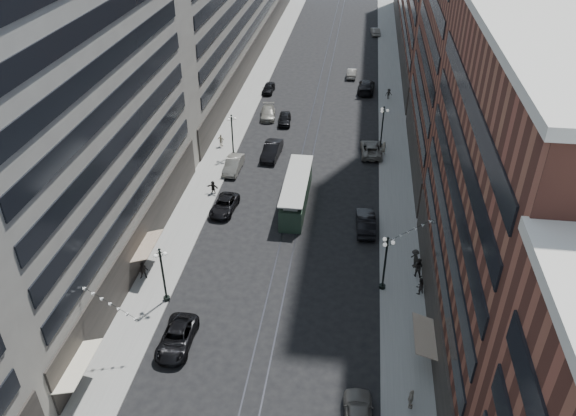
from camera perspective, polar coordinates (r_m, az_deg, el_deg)
The scene contains 33 objects.
ground at distance 74.51m, azimuth 2.24°, elevation 6.62°, with size 220.00×220.00×0.00m, color black.
sidewalk_west at distance 85.02m, azimuth -4.59°, elevation 10.04°, with size 4.00×180.00×0.15m, color gray.
sidewalk_east at distance 83.48m, azimuth 10.57°, elevation 9.14°, with size 4.00×180.00×0.15m, color gray.
rail_west at distance 83.61m, azimuth 2.45°, elevation 9.66°, with size 0.12×180.00×0.02m, color #2D2D33.
rail_east at distance 83.51m, azimuth 3.42°, elevation 9.61°, with size 0.12×180.00×0.02m, color #2D2D33.
building_west_mid at distance 49.49m, azimuth -20.94°, elevation 8.11°, with size 8.00×36.00×28.00m, color gray.
building_east_mid at distance 41.92m, azimuth 21.75°, elevation 0.24°, with size 8.00×30.00×24.00m, color brown.
lamppost_sw_far at distance 48.13m, azimuth -12.60°, elevation -6.47°, with size 1.03×1.14×5.52m.
lamppost_sw_mid at distance 70.07m, azimuth -5.69°, elevation 7.50°, with size 1.03×1.14×5.52m.
lamppost_se_far at distance 48.90m, azimuth 9.85°, elevation -5.37°, with size 1.03×1.14×5.52m.
lamppost_se_mid at distance 73.02m, azimuth 9.57°, elevation 8.29°, with size 1.03×1.14×5.52m.
streetcar at distance 60.60m, azimuth 0.85°, elevation 1.54°, with size 2.51×11.35×3.14m.
car_2 at distance 45.72m, azimuth -11.23°, elevation -12.83°, with size 2.43×5.26×1.46m, color black.
pedestrian_2 at distance 52.15m, azimuth -14.46°, elevation -6.18°, with size 0.84×0.46×1.73m, color black.
pedestrian_4 at distance 41.67m, azimuth 12.37°, elevation -18.41°, with size 0.98×0.45×1.67m, color #9F9584.
car_7 at distance 60.29m, azimuth -6.48°, elevation 0.27°, with size 2.27×4.93×1.37m, color black.
car_8 at distance 81.69m, azimuth -2.04°, elevation 9.63°, with size 2.00×4.91×1.43m, color gray.
car_9 at distance 90.81m, azimuth -2.00°, elevation 12.08°, with size 1.65×4.11×1.40m, color black.
car_10 at distance 57.50m, azimuth 7.89°, elevation -1.42°, with size 1.83×5.25×1.73m, color black.
car_11 at distance 72.04m, azimuth 8.43°, elevation 5.97°, with size 2.52×5.47×1.52m, color #66635B.
car_12 at distance 91.83m, azimuth 7.96°, elevation 12.16°, with size 2.50×6.15×1.78m, color black.
car_13 at distance 79.75m, azimuth -0.35°, elevation 9.05°, with size 1.70×4.22×1.44m, color black.
car_14 at distance 97.91m, azimuth 6.49°, elevation 13.48°, with size 1.50×4.29×1.41m, color gray.
pedestrian_5 at distance 63.26m, azimuth -7.63°, elevation 2.12°, with size 1.40×0.40×1.51m, color black.
pedestrian_6 at distance 73.42m, azimuth -6.81°, elevation 6.84°, with size 0.98×0.45×1.68m, color beige.
pedestrian_7 at distance 52.04m, azimuth 13.07°, elevation -5.88°, with size 0.95×0.52×1.95m, color black.
pedestrian_8 at distance 71.81m, azimuth 9.68°, elevation 6.03°, with size 0.67×0.44×1.84m, color #B4AD95.
pedestrian_9 at distance 89.14m, azimuth 10.19°, elevation 11.35°, with size 1.04×0.43×1.61m, color black.
car_extra_0 at distance 70.63m, azimuth -1.66°, elevation 5.88°, with size 1.89×5.42×1.79m, color black.
car_extra_1 at distance 122.59m, azimuth 8.86°, elevation 17.32°, with size 1.56×4.47×1.47m, color gray.
car_extra_2 at distance 67.79m, azimuth -5.58°, elevation 4.40°, with size 1.69×4.86×1.60m, color slate.
pedestrian_extra_0 at distance 50.30m, azimuth 13.25°, elevation -7.72°, with size 0.79×0.44×1.63m, color black.
pedestrian_extra_1 at distance 53.03m, azimuth 12.75°, elevation -5.03°, with size 1.24×0.51×1.92m, color black.
Camera 1 is at (5.91, -6.52, 33.04)m, focal length 35.00 mm.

